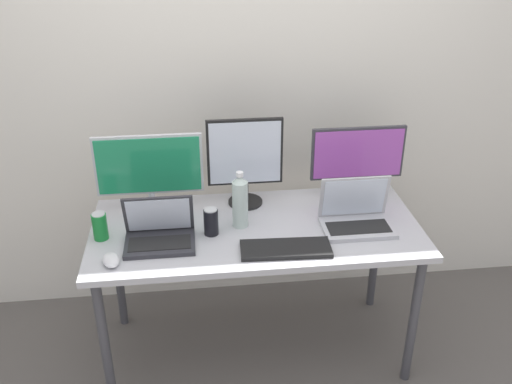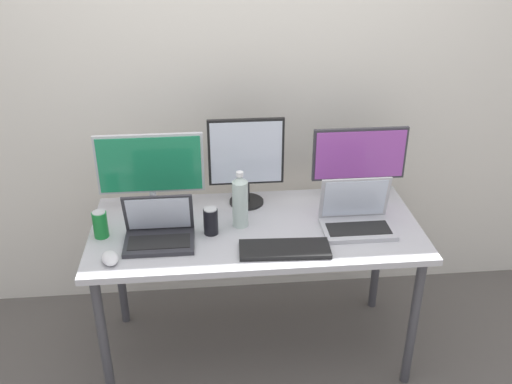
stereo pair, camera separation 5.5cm
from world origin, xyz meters
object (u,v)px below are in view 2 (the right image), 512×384
Objects in this scene: monitor_right at (359,161)px; laptop_silver at (159,231)px; work_desk at (256,239)px; soda_can_by_laptop at (211,221)px; monitor_center at (246,158)px; keyboard_main at (285,249)px; laptop_secondary at (356,217)px; monitor_left at (150,169)px; mouse_by_keyboard at (110,258)px; water_bottle at (240,201)px; soda_can_near_keyboard at (100,224)px.

laptop_silver is at bearing -161.91° from monitor_right.
work_desk is 0.25m from soda_can_by_laptop.
soda_can_by_laptop is at bearing -123.81° from monitor_center.
soda_can_by_laptop is at bearing 152.84° from keyboard_main.
laptop_silver reaches higher than work_desk.
laptop_secondary reaches higher than keyboard_main.
monitor_left is 0.75m from keyboard_main.
monitor_center is 0.80m from mouse_by_keyboard.
water_bottle reaches higher than soda_can_near_keyboard.
soda_can_by_laptop is (0.43, 0.19, 0.04)m from mouse_by_keyboard.
monitor_right is 1.44× the size of laptop_secondary.
laptop_silver is 2.81× the size of mouse_by_keyboard.
monitor_right is 1.19× the size of keyboard_main.
water_bottle is at bearing 23.11° from soda_can_by_laptop.
soda_can_near_keyboard is at bearing 92.11° from mouse_by_keyboard.
monitor_right reaches higher than soda_can_by_laptop.
laptop_secondary is at bearing -6.16° from work_desk.
soda_can_by_laptop is at bearing 9.03° from mouse_by_keyboard.
monitor_right is at bearing 49.16° from keyboard_main.
monitor_center is at bearing 37.74° from laptop_silver.
monitor_left is 1.08× the size of monitor_right.
keyboard_main is at bearing -64.77° from work_desk.
work_desk is at bearing 173.84° from laptop_secondary.
mouse_by_keyboard is at bearing -170.56° from laptop_secondary.
laptop_secondary is at bearing 2.30° from laptop_silver.
monitor_center is at bearing 78.11° from water_bottle.
monitor_center is 0.59m from laptop_secondary.
soda_can_near_keyboard is at bearing -134.76° from monitor_left.
mouse_by_keyboard is (-1.09, -0.18, -0.04)m from laptop_secondary.
monitor_right is at bearing 20.11° from soda_can_by_laptop.
soda_can_by_laptop is at bearing -2.21° from soda_can_near_keyboard.
laptop_silver is 0.27m from soda_can_near_keyboard.
laptop_silver is at bearing 168.84° from keyboard_main.
work_desk is at bearing -156.50° from monitor_right.
keyboard_main is at bearing -13.89° from laptop_silver.
monitor_left is 1.55× the size of laptop_secondary.
laptop_secondary is at bearing 28.22° from keyboard_main.
mouse_by_keyboard is at bearing -142.66° from monitor_center.
keyboard_main is at bearing -35.70° from monitor_left.
water_bottle reaches higher than laptop_secondary.
monitor_center reaches higher than water_bottle.
mouse_by_keyboard is (-0.63, -0.23, 0.09)m from work_desk.
soda_can_near_keyboard is (-0.26, 0.06, 0.01)m from laptop_silver.
keyboard_main is at bearing -53.83° from water_bottle.
monitor_center is 0.53m from keyboard_main.
monitor_left is 0.50m from mouse_by_keyboard.
monitor_left is 4.62× the size of mouse_by_keyboard.
monitor_center reaches higher than monitor_left.
water_bottle is at bearing 165.07° from work_desk.
monitor_right is at bearing 75.49° from laptop_secondary.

